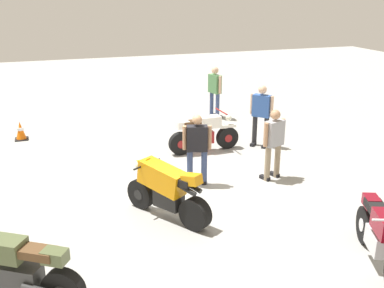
{
  "coord_description": "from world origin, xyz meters",
  "views": [
    {
      "loc": [
        -8.51,
        2.36,
        4.1
      ],
      "look_at": [
        0.6,
        -0.71,
        0.75
      ],
      "focal_mm": 41.79,
      "sensor_mm": 36.0,
      "label": 1
    }
  ],
  "objects_px": {
    "motorcycle_olive_vintage": "(18,270)",
    "person_in_blue_shirt": "(261,112)",
    "motorcycle_cream_vintage": "(204,134)",
    "motorcycle_maroon_cruiser": "(381,237)",
    "traffic_cone": "(21,131)",
    "person_in_green_shirt": "(215,89)",
    "motorcycle_orange_sportbike": "(166,189)",
    "person_in_black_shirt": "(197,146)",
    "person_in_gray_shirt": "(274,141)"
  },
  "relations": [
    {
      "from": "motorcycle_cream_vintage",
      "to": "traffic_cone",
      "type": "bearing_deg",
      "value": 147.91
    },
    {
      "from": "motorcycle_orange_sportbike",
      "to": "person_in_blue_shirt",
      "type": "height_order",
      "value": "person_in_blue_shirt"
    },
    {
      "from": "motorcycle_cream_vintage",
      "to": "person_in_green_shirt",
      "type": "xyz_separation_m",
      "value": [
        2.98,
        -1.47,
        0.49
      ]
    },
    {
      "from": "motorcycle_orange_sportbike",
      "to": "person_in_green_shirt",
      "type": "relative_size",
      "value": 1.02
    },
    {
      "from": "person_in_green_shirt",
      "to": "person_in_gray_shirt",
      "type": "xyz_separation_m",
      "value": [
        -5.18,
        0.62,
        -0.06
      ]
    },
    {
      "from": "person_in_gray_shirt",
      "to": "person_in_black_shirt",
      "type": "bearing_deg",
      "value": 62.17
    },
    {
      "from": "traffic_cone",
      "to": "motorcycle_orange_sportbike",
      "type": "bearing_deg",
      "value": -154.92
    },
    {
      "from": "motorcycle_maroon_cruiser",
      "to": "motorcycle_cream_vintage",
      "type": "distance_m",
      "value": 5.82
    },
    {
      "from": "motorcycle_orange_sportbike",
      "to": "traffic_cone",
      "type": "relative_size",
      "value": 3.28
    },
    {
      "from": "motorcycle_cream_vintage",
      "to": "person_in_blue_shirt",
      "type": "xyz_separation_m",
      "value": [
        -0.09,
        -1.61,
        0.48
      ]
    },
    {
      "from": "person_in_blue_shirt",
      "to": "traffic_cone",
      "type": "height_order",
      "value": "person_in_blue_shirt"
    },
    {
      "from": "motorcycle_maroon_cruiser",
      "to": "motorcycle_orange_sportbike",
      "type": "bearing_deg",
      "value": -111.12
    },
    {
      "from": "person_in_gray_shirt",
      "to": "traffic_cone",
      "type": "bearing_deg",
      "value": 29.47
    },
    {
      "from": "person_in_green_shirt",
      "to": "motorcycle_olive_vintage",
      "type": "bearing_deg",
      "value": -141.58
    },
    {
      "from": "person_in_blue_shirt",
      "to": "traffic_cone",
      "type": "relative_size",
      "value": 3.19
    },
    {
      "from": "person_in_blue_shirt",
      "to": "person_in_black_shirt",
      "type": "bearing_deg",
      "value": -5.39
    },
    {
      "from": "motorcycle_olive_vintage",
      "to": "person_in_blue_shirt",
      "type": "bearing_deg",
      "value": -109.09
    },
    {
      "from": "motorcycle_orange_sportbike",
      "to": "person_in_green_shirt",
      "type": "height_order",
      "value": "person_in_green_shirt"
    },
    {
      "from": "person_in_green_shirt",
      "to": "person_in_gray_shirt",
      "type": "relative_size",
      "value": 1.05
    },
    {
      "from": "motorcycle_olive_vintage",
      "to": "person_in_black_shirt",
      "type": "distance_m",
      "value": 4.65
    },
    {
      "from": "motorcycle_maroon_cruiser",
      "to": "person_in_green_shirt",
      "type": "bearing_deg",
      "value": -162.07
    },
    {
      "from": "traffic_cone",
      "to": "person_in_gray_shirt",
      "type": "bearing_deg",
      "value": -131.2
    },
    {
      "from": "motorcycle_olive_vintage",
      "to": "person_in_green_shirt",
      "type": "height_order",
      "value": "person_in_green_shirt"
    },
    {
      "from": "person_in_green_shirt",
      "to": "person_in_black_shirt",
      "type": "height_order",
      "value": "person_in_green_shirt"
    },
    {
      "from": "motorcycle_olive_vintage",
      "to": "person_in_blue_shirt",
      "type": "xyz_separation_m",
      "value": [
        4.78,
        -6.07,
        0.48
      ]
    },
    {
      "from": "motorcycle_olive_vintage",
      "to": "traffic_cone",
      "type": "relative_size",
      "value": 3.26
    },
    {
      "from": "motorcycle_orange_sportbike",
      "to": "person_in_black_shirt",
      "type": "height_order",
      "value": "person_in_black_shirt"
    },
    {
      "from": "person_in_black_shirt",
      "to": "person_in_green_shirt",
      "type": "bearing_deg",
      "value": -9.16
    },
    {
      "from": "person_in_blue_shirt",
      "to": "person_in_gray_shirt",
      "type": "distance_m",
      "value": 2.25
    },
    {
      "from": "motorcycle_orange_sportbike",
      "to": "motorcycle_olive_vintage",
      "type": "relative_size",
      "value": 1.01
    },
    {
      "from": "motorcycle_maroon_cruiser",
      "to": "traffic_cone",
      "type": "bearing_deg",
      "value": -124.65
    },
    {
      "from": "motorcycle_maroon_cruiser",
      "to": "person_in_green_shirt",
      "type": "relative_size",
      "value": 1.16
    },
    {
      "from": "motorcycle_orange_sportbike",
      "to": "motorcycle_cream_vintage",
      "type": "relative_size",
      "value": 0.89
    },
    {
      "from": "person_in_black_shirt",
      "to": "person_in_gray_shirt",
      "type": "height_order",
      "value": "person_in_gray_shirt"
    },
    {
      "from": "person_in_blue_shirt",
      "to": "person_in_black_shirt",
      "type": "relative_size",
      "value": 1.06
    },
    {
      "from": "person_in_black_shirt",
      "to": "person_in_gray_shirt",
      "type": "bearing_deg",
      "value": -82.27
    },
    {
      "from": "motorcycle_maroon_cruiser",
      "to": "person_in_gray_shirt",
      "type": "bearing_deg",
      "value": -158.64
    },
    {
      "from": "motorcycle_orange_sportbike",
      "to": "person_in_green_shirt",
      "type": "distance_m",
      "value": 7.06
    },
    {
      "from": "motorcycle_maroon_cruiser",
      "to": "person_in_blue_shirt",
      "type": "height_order",
      "value": "person_in_blue_shirt"
    },
    {
      "from": "motorcycle_olive_vintage",
      "to": "traffic_cone",
      "type": "height_order",
      "value": "motorcycle_olive_vintage"
    },
    {
      "from": "motorcycle_maroon_cruiser",
      "to": "person_in_green_shirt",
      "type": "distance_m",
      "value": 8.79
    },
    {
      "from": "motorcycle_olive_vintage",
      "to": "person_in_blue_shirt",
      "type": "relative_size",
      "value": 1.02
    },
    {
      "from": "motorcycle_cream_vintage",
      "to": "person_in_blue_shirt",
      "type": "distance_m",
      "value": 1.68
    },
    {
      "from": "person_in_green_shirt",
      "to": "motorcycle_orange_sportbike",
      "type": "bearing_deg",
      "value": -133.18
    },
    {
      "from": "person_in_green_shirt",
      "to": "person_in_gray_shirt",
      "type": "bearing_deg",
      "value": -111.36
    },
    {
      "from": "motorcycle_orange_sportbike",
      "to": "person_in_blue_shirt",
      "type": "xyz_separation_m",
      "value": [
        3.12,
        -3.53,
        0.37
      ]
    },
    {
      "from": "motorcycle_maroon_cruiser",
      "to": "traffic_cone",
      "type": "distance_m",
      "value": 9.96
    },
    {
      "from": "motorcycle_orange_sportbike",
      "to": "person_in_gray_shirt",
      "type": "xyz_separation_m",
      "value": [
        1.01,
        -2.76,
        0.32
      ]
    },
    {
      "from": "motorcycle_maroon_cruiser",
      "to": "traffic_cone",
      "type": "xyz_separation_m",
      "value": [
        8.36,
        5.41,
        -0.26
      ]
    },
    {
      "from": "motorcycle_orange_sportbike",
      "to": "person_in_black_shirt",
      "type": "distance_m",
      "value": 1.67
    }
  ]
}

